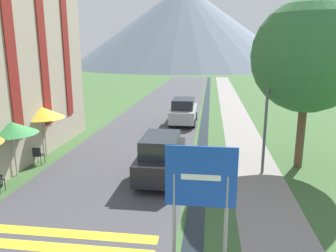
# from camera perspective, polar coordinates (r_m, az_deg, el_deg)

# --- Properties ---
(ground_plane) EXTENTS (160.00, 160.00, 0.00)m
(ground_plane) POSITION_cam_1_polar(r_m,az_deg,el_deg) (24.03, 3.53, 0.64)
(ground_plane) COLOR #3D6033
(road) EXTENTS (6.40, 60.00, 0.01)m
(road) POSITION_cam_1_polar(r_m,az_deg,el_deg) (34.05, 0.49, 4.42)
(road) COLOR #424247
(road) RESTS_ON ground_plane
(footpath) EXTENTS (2.20, 60.00, 0.01)m
(footpath) POSITION_cam_1_polar(r_m,az_deg,el_deg) (33.87, 10.82, 4.13)
(footpath) COLOR gray
(footpath) RESTS_ON ground_plane
(drainage_channel) EXTENTS (0.60, 60.00, 0.00)m
(drainage_channel) POSITION_cam_1_polar(r_m,az_deg,el_deg) (33.81, 6.75, 4.26)
(drainage_channel) COLOR black
(drainage_channel) RESTS_ON ground_plane
(mountain_distant) EXTENTS (67.12, 67.12, 23.51)m
(mountain_distant) POSITION_cam_1_polar(r_m,az_deg,el_deg) (101.38, 2.80, 16.94)
(mountain_distant) COLOR slate
(mountain_distant) RESTS_ON ground_plane
(road_sign) EXTENTS (1.70, 0.11, 3.06)m
(road_sign) POSITION_cam_1_polar(r_m,az_deg,el_deg) (7.97, 5.69, -10.79)
(road_sign) COLOR gray
(road_sign) RESTS_ON ground_plane
(parked_car_near) EXTENTS (1.76, 4.27, 1.82)m
(parked_car_near) POSITION_cam_1_polar(r_m,az_deg,el_deg) (13.68, -1.19, -5.22)
(parked_car_near) COLOR black
(parked_car_near) RESTS_ON ground_plane
(parked_car_far) EXTENTS (1.83, 4.25, 1.82)m
(parked_car_far) POSITION_cam_1_polar(r_m,az_deg,el_deg) (23.51, 2.72, 2.63)
(parked_car_far) COLOR #B2B2B7
(parked_car_far) RESTS_ON ground_plane
(cafe_chair_far_right) EXTENTS (0.40, 0.40, 0.85)m
(cafe_chair_far_right) POSITION_cam_1_polar(r_m,az_deg,el_deg) (16.31, -21.71, -4.58)
(cafe_chair_far_right) COLOR #232328
(cafe_chair_far_right) RESTS_ON ground_plane
(cafe_umbrella_middle_green) EXTENTS (2.08, 2.08, 2.33)m
(cafe_umbrella_middle_green) POSITION_cam_1_polar(r_m,az_deg,el_deg) (14.91, -25.55, -0.30)
(cafe_umbrella_middle_green) COLOR #B7B2A8
(cafe_umbrella_middle_green) RESTS_ON ground_plane
(cafe_umbrella_rear_yellow) EXTENTS (2.07, 2.07, 2.48)m
(cafe_umbrella_rear_yellow) POSITION_cam_1_polar(r_m,az_deg,el_deg) (17.14, -20.98, 2.18)
(cafe_umbrella_rear_yellow) COLOR #B7B2A8
(cafe_umbrella_rear_yellow) RESTS_ON ground_plane
(streetlamp) EXTENTS (0.28, 0.28, 5.07)m
(streetlamp) POSITION_cam_1_polar(r_m,az_deg,el_deg) (14.14, 16.82, 3.60)
(streetlamp) COLOR #515156
(streetlamp) RESTS_ON ground_plane
(tree_by_path) EXTENTS (4.80, 4.80, 7.35)m
(tree_by_path) POSITION_cam_1_polar(r_m,az_deg,el_deg) (15.35, 23.21, 11.07)
(tree_by_path) COLOR brown
(tree_by_path) RESTS_ON ground_plane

